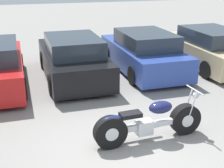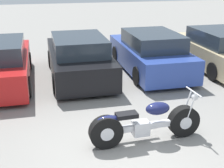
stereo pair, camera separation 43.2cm
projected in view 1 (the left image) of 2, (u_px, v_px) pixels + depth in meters
name	position (u px, v px, depth m)	size (l,w,h in m)	color
ground_plane	(129.00, 154.00, 6.11)	(60.00, 60.00, 0.00)	gray
motorcycle	(148.00, 122.00, 6.49)	(2.43, 0.62, 1.02)	black
parked_car_black	(73.00, 59.00, 10.27)	(1.91, 4.46, 1.42)	black
parked_car_blue	(143.00, 53.00, 11.03)	(1.91, 4.46, 1.42)	#2D479E
parked_car_champagne	(208.00, 49.00, 11.59)	(1.91, 4.46, 1.42)	#C6B284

